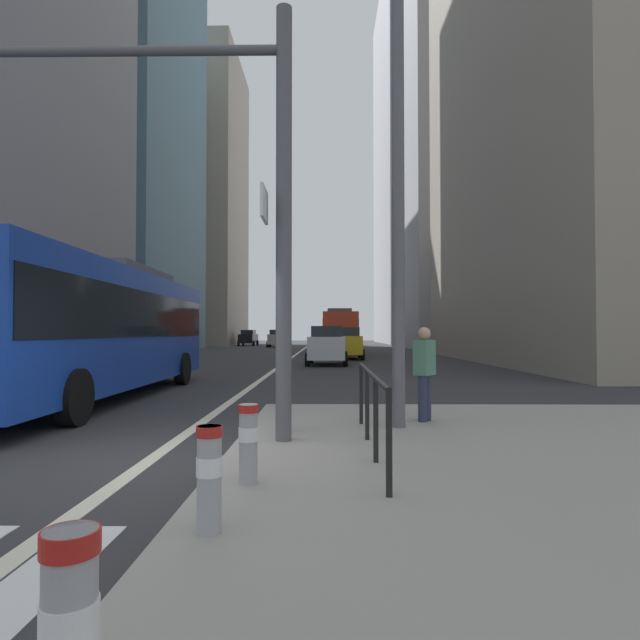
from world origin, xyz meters
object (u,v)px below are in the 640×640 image
(street_lamp_post, at_px, (398,101))
(bollard_left, at_px, (209,473))
(car_oncoming_far, at_px, (248,338))
(car_receding_near, at_px, (346,343))
(city_bus_red_distant, at_px, (337,331))
(car_receding_far, at_px, (327,345))
(bollard_front, at_px, (69,637))
(city_bus_red_receding, at_px, (339,330))
(bollard_right, at_px, (248,439))
(pedestrian_waiting, at_px, (424,369))
(traffic_signal_gantry, at_px, (121,151))
(city_bus_blue_oncoming, at_px, (95,324))
(car_oncoming_mid, at_px, (277,338))
(bollard_back, at_px, (282,399))

(street_lamp_post, height_order, bollard_left, street_lamp_post)
(car_oncoming_far, bearing_deg, car_receding_near, -71.35)
(city_bus_red_distant, relative_size, bollard_left, 14.98)
(car_receding_far, height_order, bollard_front, car_receding_far)
(car_oncoming_far, height_order, street_lamp_post, street_lamp_post)
(city_bus_red_receding, relative_size, bollard_right, 13.94)
(city_bus_red_receding, bearing_deg, city_bus_red_distant, 89.15)
(city_bus_red_distant, relative_size, pedestrian_waiting, 7.50)
(city_bus_red_receding, distance_m, traffic_signal_gantry, 34.57)
(pedestrian_waiting, bearing_deg, city_bus_blue_oncoming, 151.80)
(street_lamp_post, distance_m, bollard_left, 6.68)
(car_oncoming_mid, distance_m, car_receding_near, 27.25)
(car_oncoming_far, relative_size, bollard_right, 5.83)
(city_bus_red_receding, height_order, city_bus_red_distant, same)
(city_bus_red_receding, relative_size, pedestrian_waiting, 6.84)
(car_receding_near, relative_size, street_lamp_post, 0.52)
(car_receding_near, bearing_deg, car_receding_far, -101.58)
(street_lamp_post, relative_size, bollard_left, 10.22)
(car_oncoming_far, bearing_deg, bollard_back, -80.97)
(city_bus_blue_oncoming, bearing_deg, pedestrian_waiting, -28.20)
(city_bus_red_receding, bearing_deg, car_receding_near, -88.46)
(bollard_right, bearing_deg, city_bus_blue_oncoming, 123.02)
(city_bus_blue_oncoming, distance_m, city_bus_red_distant, 49.76)
(pedestrian_waiting, bearing_deg, city_bus_red_distant, 90.39)
(car_receding_far, distance_m, bollard_back, 18.53)
(bollard_front, bearing_deg, bollard_right, 88.37)
(street_lamp_post, height_order, bollard_right, street_lamp_post)
(car_receding_near, distance_m, bollard_right, 26.92)
(bollard_back, xyz_separation_m, pedestrian_waiting, (2.29, 0.97, 0.37))
(street_lamp_post, bearing_deg, bollard_right, -121.98)
(traffic_signal_gantry, height_order, bollard_left, traffic_signal_gantry)
(car_receding_near, relative_size, car_receding_far, 1.03)
(city_bus_blue_oncoming, relative_size, city_bus_red_distant, 0.96)
(city_bus_red_distant, height_order, bollard_back, city_bus_red_distant)
(car_oncoming_mid, bearing_deg, street_lamp_post, -82.45)
(car_oncoming_mid, xyz_separation_m, car_receding_far, (5.58, -32.12, -0.00))
(city_bus_blue_oncoming, height_order, car_receding_far, city_bus_blue_oncoming)
(car_receding_far, distance_m, pedestrian_waiting, 17.61)
(city_bus_blue_oncoming, height_order, traffic_signal_gantry, traffic_signal_gantry)
(car_oncoming_far, bearing_deg, bollard_front, -82.01)
(car_oncoming_far, bearing_deg, street_lamp_post, -79.12)
(car_receding_near, distance_m, bollard_front, 30.29)
(car_receding_near, relative_size, bollard_left, 5.34)
(car_oncoming_mid, bearing_deg, car_oncoming_far, 125.66)
(car_oncoming_mid, relative_size, traffic_signal_gantry, 0.60)
(car_oncoming_mid, bearing_deg, city_bus_blue_oncoming, -90.13)
(car_oncoming_far, distance_m, bollard_back, 57.03)
(car_oncoming_mid, height_order, car_receding_near, same)
(city_bus_red_receding, height_order, car_receding_near, city_bus_red_receding)
(city_bus_red_receding, distance_m, car_oncoming_mid, 18.18)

